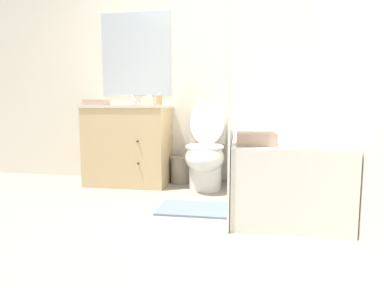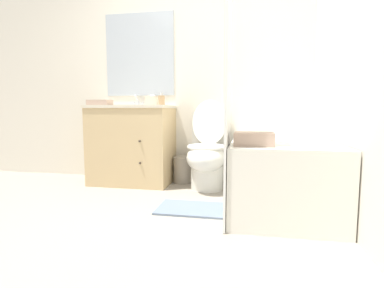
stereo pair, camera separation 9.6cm
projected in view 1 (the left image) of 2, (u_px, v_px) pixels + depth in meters
ground_plane at (168, 236)px, 1.90m from camera, size 14.00×14.00×0.00m
wall_back at (200, 70)px, 3.35m from camera, size 8.00×0.06×2.50m
wall_right at (337, 53)px, 2.36m from camera, size 0.05×2.59×2.50m
vanity_cabinet at (129, 144)px, 3.26m from camera, size 0.87×0.58×0.85m
sink_faucet at (135, 103)px, 3.40m from camera, size 0.14×0.12×0.12m
toilet at (206, 154)px, 3.05m from camera, size 0.39×0.69×0.91m
bathtub at (278, 170)px, 2.59m from camera, size 0.78×1.48×0.55m
shower_curtain at (231, 80)px, 2.01m from camera, size 0.02×0.38×1.99m
wastebasket at (180, 170)px, 3.31m from camera, size 0.20×0.20×0.29m
tissue_box at (149, 101)px, 3.34m from camera, size 0.13×0.15×0.13m
soap_dispenser at (159, 100)px, 3.16m from camera, size 0.07×0.07×0.13m
hand_towel_folded at (97, 102)px, 3.09m from camera, size 0.23×0.16×0.05m
bath_towel_folded at (256, 139)px, 2.07m from camera, size 0.27×0.22×0.09m
bath_mat at (194, 209)px, 2.41m from camera, size 0.58×0.38×0.02m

